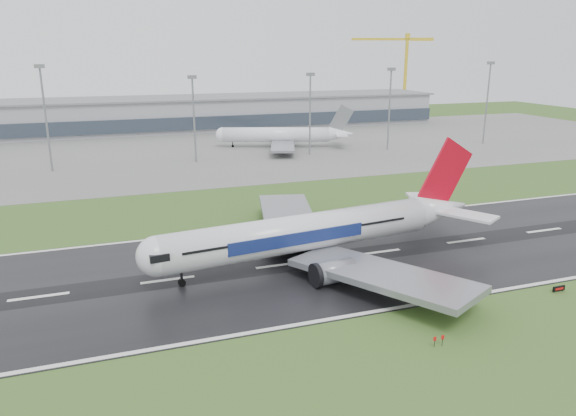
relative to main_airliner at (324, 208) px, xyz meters
name	(u,v)px	position (x,y,z in m)	size (l,w,h in m)	color
ground	(379,253)	(11.54, -0.01, -10.05)	(520.00, 520.00, 0.00)	#33541F
runway	(379,252)	(11.54, -0.01, -10.00)	(400.00, 45.00, 0.10)	black
apron	(230,148)	(11.54, 124.99, -10.01)	(400.00, 130.00, 0.08)	slate
terminal	(202,113)	(11.54, 184.99, -2.55)	(240.00, 36.00, 15.00)	gray
main_airliner	(324,208)	(0.00, 0.00, 0.00)	(67.39, 64.18, 19.90)	silver
parked_airliner	(282,127)	(31.53, 118.70, -1.77)	(55.95, 52.09, 16.40)	white
tower_crane	(405,76)	(135.68, 199.99, 13.49)	(47.94, 2.61, 47.08)	gold
runway_sign	(559,289)	(30.37, -25.23, -9.53)	(2.30, 0.26, 1.04)	black
floodmast_1	(46,121)	(-52.91, 99.99, 6.10)	(0.64, 0.64, 32.29)	gray
floodmast_2	(194,121)	(-6.36, 99.99, 4.15)	(0.64, 0.64, 28.40)	gray
floodmast_3	(310,116)	(36.31, 99.99, 4.32)	(0.64, 0.64, 28.74)	gray
floodmast_4	(389,111)	(69.24, 99.99, 5.05)	(0.64, 0.64, 30.19)	gray
floodmast_5	(487,105)	(114.62, 99.99, 6.05)	(0.64, 0.64, 32.20)	gray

